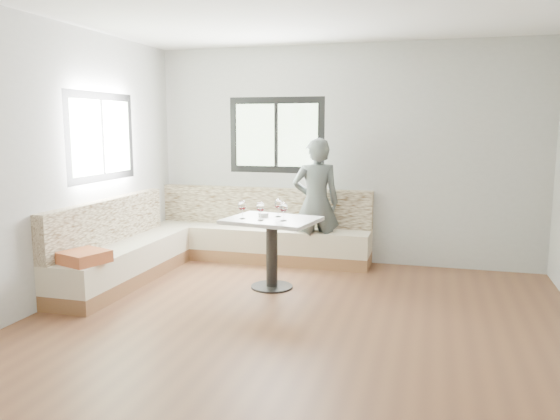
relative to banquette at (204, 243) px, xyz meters
The scene contains 9 objects.
room 2.41m from the banquette, 45.59° to the right, with size 5.01×5.01×2.81m.
banquette is the anchor object (origin of this frame).
table 1.20m from the banquette, 27.17° to the right, with size 1.06×0.89×0.78m.
person 1.49m from the banquette, 21.39° to the left, with size 0.59×0.39×1.63m, color #4F5754.
olive_ramekin 1.13m from the banquette, 26.39° to the right, with size 0.11×0.11×0.04m.
wine_glass_a 1.15m from the banquette, 41.28° to the right, with size 0.09×0.09×0.20m.
wine_glass_b 1.33m from the banquette, 35.93° to the right, with size 0.09×0.09×0.20m.
wine_glass_c 1.49m from the banquette, 28.52° to the right, with size 0.09×0.09×0.20m.
wine_glass_d 1.30m from the banquette, 21.21° to the right, with size 0.09×0.09×0.20m.
Camera 1 is at (1.13, -4.52, 1.79)m, focal length 35.00 mm.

